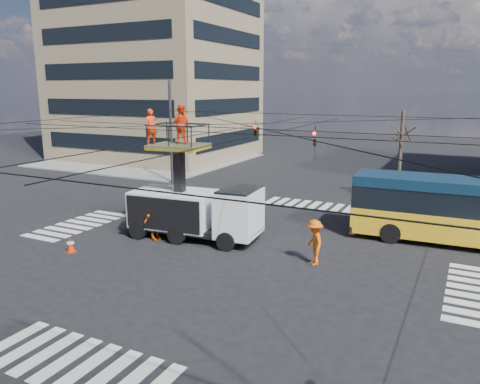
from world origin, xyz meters
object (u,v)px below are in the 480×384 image
(flagger, at_px, (314,242))
(worker_ground, at_px, (155,221))
(traffic_cone, at_px, (71,245))
(utility_truck, at_px, (194,197))

(flagger, bearing_deg, worker_ground, -121.86)
(traffic_cone, xyz_separation_m, flagger, (10.54, 3.56, 0.65))
(utility_truck, xyz_separation_m, traffic_cone, (-4.05, -4.34, -1.78))
(utility_truck, relative_size, flagger, 3.63)
(utility_truck, distance_m, flagger, 6.63)
(worker_ground, height_order, flagger, worker_ground)
(utility_truck, height_order, traffic_cone, utility_truck)
(worker_ground, distance_m, flagger, 8.13)
(traffic_cone, relative_size, worker_ground, 0.34)
(worker_ground, bearing_deg, flagger, -67.80)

